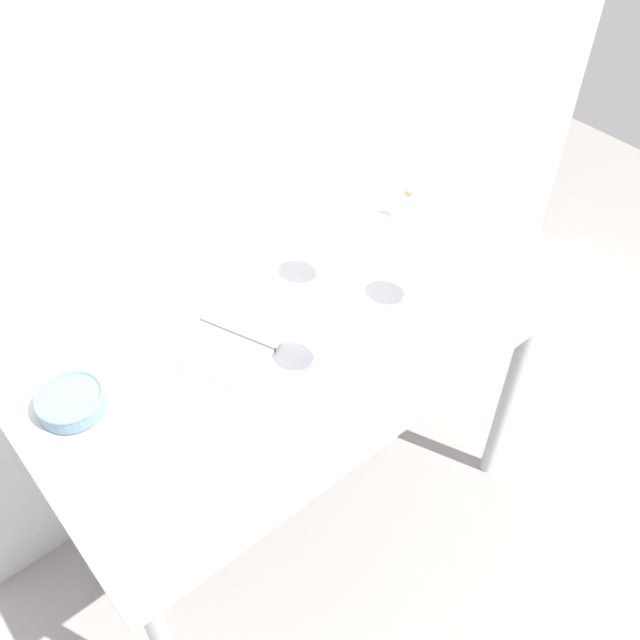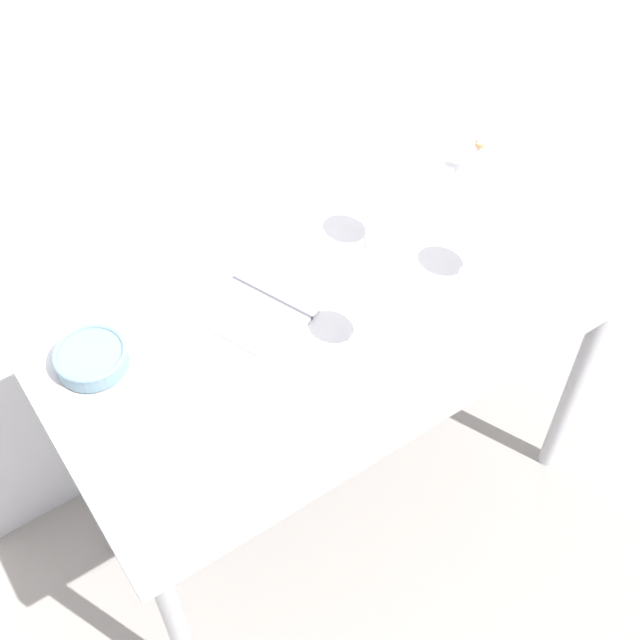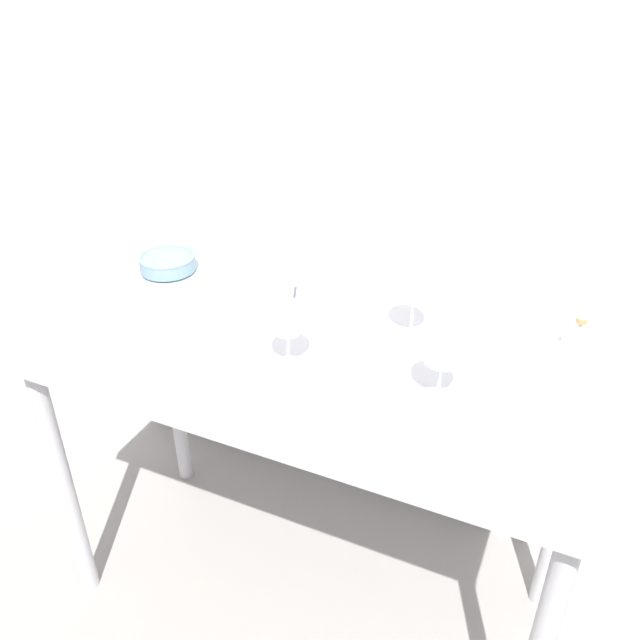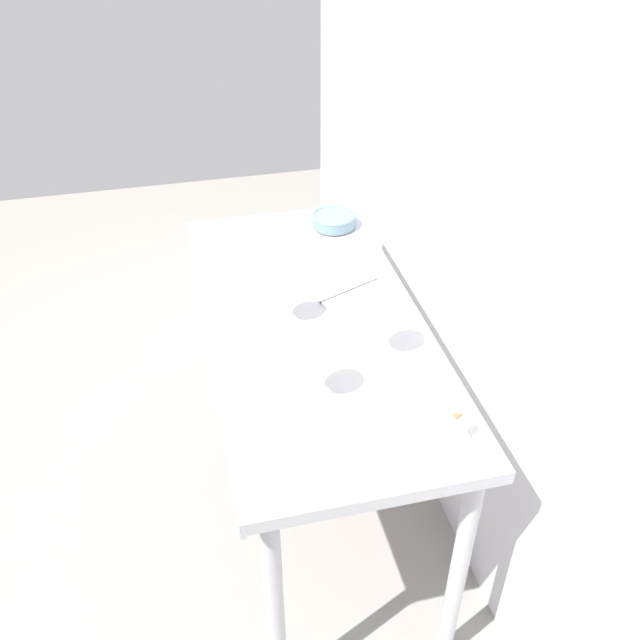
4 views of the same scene
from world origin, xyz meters
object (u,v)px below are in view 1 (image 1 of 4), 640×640
at_px(open_notebook, 237,335).
at_px(decanter_funnel, 407,206).
at_px(tasting_sheet_upper, 196,451).
at_px(tasting_bowl, 71,401).
at_px(wine_glass_far_right, 328,245).
at_px(wine_glass_near_center, 324,335).
at_px(wine_glass_near_right, 420,269).

relative_size(open_notebook, decanter_funnel, 2.67).
distance_m(tasting_sheet_upper, tasting_bowl, 0.33).
bearing_deg(tasting_bowl, wine_glass_far_right, -3.68).
xyz_separation_m(open_notebook, decanter_funnel, (0.69, 0.07, 0.04)).
height_order(wine_glass_far_right, tasting_sheet_upper, wine_glass_far_right).
height_order(wine_glass_near_center, open_notebook, wine_glass_near_center).
relative_size(wine_glass_near_center, tasting_sheet_upper, 0.62).
xyz_separation_m(open_notebook, tasting_bowl, (-0.43, 0.06, 0.03)).
relative_size(wine_glass_near_right, open_notebook, 0.46).
relative_size(wine_glass_far_right, tasting_bowl, 1.12).
distance_m(open_notebook, tasting_sheet_upper, 0.36).
height_order(open_notebook, tasting_bowl, tasting_bowl).
height_order(wine_glass_near_center, decanter_funnel, wine_glass_near_center).
bearing_deg(tasting_bowl, decanter_funnel, 0.76).
distance_m(wine_glass_far_right, wine_glass_near_center, 0.32).
distance_m(open_notebook, decanter_funnel, 0.70).
bearing_deg(decanter_funnel, wine_glass_near_center, -152.90).
height_order(wine_glass_near_right, tasting_sheet_upper, wine_glass_near_right).
xyz_separation_m(wine_glass_near_center, tasting_bowl, (-0.54, 0.29, -0.09)).
xyz_separation_m(wine_glass_near_right, tasting_sheet_upper, (-0.72, -0.02, -0.12)).
distance_m(wine_glass_far_right, decanter_funnel, 0.39).
xyz_separation_m(wine_glass_near_center, open_notebook, (-0.10, 0.23, -0.12)).
height_order(wine_glass_near_center, tasting_bowl, wine_glass_near_center).
height_order(wine_glass_near_center, tasting_sheet_upper, wine_glass_near_center).
height_order(wine_glass_far_right, tasting_bowl, wine_glass_far_right).
height_order(tasting_bowl, decanter_funnel, decanter_funnel).
relative_size(wine_glass_near_center, decanter_funnel, 1.21).
xyz_separation_m(open_notebook, tasting_sheet_upper, (-0.28, -0.23, -0.00)).
bearing_deg(open_notebook, wine_glass_near_right, -47.38).
distance_m(wine_glass_near_center, decanter_funnel, 0.66).
distance_m(wine_glass_near_center, wine_glass_near_right, 0.34).
relative_size(wine_glass_far_right, wine_glass_near_right, 1.05).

